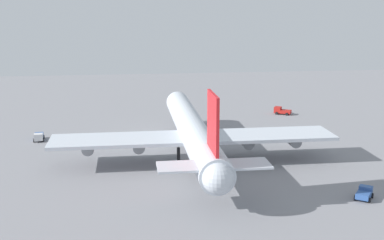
% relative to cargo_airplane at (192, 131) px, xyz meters
% --- Properties ---
extents(ground_plane, '(273.87, 273.87, 0.00)m').
position_rel_cargo_airplane_xyz_m(ground_plane, '(0.45, -0.00, -6.33)').
color(ground_plane, gray).
extents(cargo_airplane, '(68.47, 60.07, 19.09)m').
position_rel_cargo_airplane_xyz_m(cargo_airplane, '(0.00, 0.00, 0.00)').
color(cargo_airplane, silver).
rests_on(cargo_airplane, ground_plane).
extents(cargo_loader, '(4.52, 4.19, 1.97)m').
position_rel_cargo_airplane_xyz_m(cargo_loader, '(-27.01, -26.69, -5.32)').
color(cargo_loader, '#2D5193').
rests_on(cargo_loader, ground_plane).
extents(catering_truck, '(5.27, 3.00, 2.09)m').
position_rel_cargo_airplane_xyz_m(catering_truck, '(19.67, 35.83, -5.25)').
color(catering_truck, silver).
rests_on(catering_truck, ground_plane).
extents(pushback_tractor, '(4.51, 5.48, 2.22)m').
position_rel_cargo_airplane_xyz_m(pushback_tractor, '(41.41, -33.08, -5.23)').
color(pushback_tractor, '#B21E19').
rests_on(pushback_tractor, ground_plane).
extents(safety_cone_nose, '(0.41, 0.41, 0.59)m').
position_rel_cargo_airplane_xyz_m(safety_cone_nose, '(31.26, -0.30, -6.03)').
color(safety_cone_nose, orange).
rests_on(safety_cone_nose, ground_plane).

